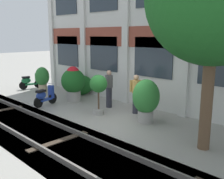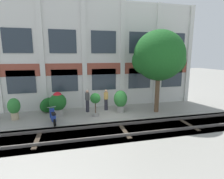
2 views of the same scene
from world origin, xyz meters
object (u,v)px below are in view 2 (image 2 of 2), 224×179
at_px(scooter_second_parked, 53,117).
at_px(topiary_hedge, 48,105).
at_px(potted_plant_terracotta_small, 95,100).
at_px(potted_plant_stone_basin, 120,100).
at_px(resident_watching_tracks, 106,99).
at_px(potted_plant_glazed_jar, 58,102).
at_px(broadleaf_tree, 159,57).
at_px(potted_plant_fluted_column, 14,107).
at_px(resident_by_doorway, 87,100).

distance_m(scooter_second_parked, topiary_hedge, 2.60).
xyz_separation_m(potted_plant_terracotta_small, scooter_second_parked, (-2.71, -0.87, -0.71)).
relative_size(potted_plant_stone_basin, potted_plant_terracotta_small, 0.99).
bearing_deg(potted_plant_stone_basin, topiary_hedge, 168.17).
bearing_deg(potted_plant_stone_basin, resident_watching_tracks, 148.34).
bearing_deg(potted_plant_glazed_jar, scooter_second_parked, -97.56).
height_order(broadleaf_tree, potted_plant_glazed_jar, broadleaf_tree).
relative_size(broadleaf_tree, potted_plant_glazed_jar, 3.48).
bearing_deg(scooter_second_parked, potted_plant_terracotta_small, -86.45).
bearing_deg(potted_plant_fluted_column, broadleaf_tree, -3.80).
distance_m(potted_plant_glazed_jar, resident_by_doorway, 2.10).
xyz_separation_m(broadleaf_tree, potted_plant_stone_basin, (-2.60, 0.67, -3.14)).
relative_size(potted_plant_glazed_jar, topiary_hedge, 1.22).
bearing_deg(resident_by_doorway, topiary_hedge, -40.63).
relative_size(potted_plant_fluted_column, resident_by_doorway, 0.86).
bearing_deg(scooter_second_parked, topiary_hedge, -1.18).
distance_m(potted_plant_stone_basin, resident_by_doorway, 2.46).
distance_m(potted_plant_terracotta_small, topiary_hedge, 3.74).
distance_m(broadleaf_tree, potted_plant_terracotta_small, 5.40).
distance_m(resident_by_doorway, topiary_hedge, 2.93).
relative_size(broadleaf_tree, potted_plant_fluted_column, 4.11).
height_order(potted_plant_glazed_jar, topiary_hedge, potted_plant_glazed_jar).
xyz_separation_m(resident_watching_tracks, topiary_hedge, (-4.28, 0.50, -0.32)).
bearing_deg(potted_plant_terracotta_small, potted_plant_fluted_column, 174.06).
distance_m(potted_plant_glazed_jar, topiary_hedge, 1.37).
bearing_deg(topiary_hedge, broadleaf_tree, -12.72).
bearing_deg(potted_plant_glazed_jar, potted_plant_terracotta_small, -14.00).
distance_m(broadleaf_tree, scooter_second_parked, 8.15).
bearing_deg(potted_plant_glazed_jar, resident_by_doorway, 11.17).
relative_size(broadleaf_tree, potted_plant_stone_basin, 3.67).
bearing_deg(resident_watching_tracks, topiary_hedge, -149.25).
distance_m(potted_plant_glazed_jar, potted_plant_terracotta_small, 2.60).
height_order(potted_plant_fluted_column, topiary_hedge, potted_plant_fluted_column).
bearing_deg(resident_watching_tracks, broadleaf_tree, 17.76).
height_order(scooter_second_parked, topiary_hedge, topiary_hedge).
bearing_deg(topiary_hedge, potted_plant_terracotta_small, -26.83).
bearing_deg(broadleaf_tree, resident_watching_tracks, 160.37).
xyz_separation_m(potted_plant_fluted_column, resident_watching_tracks, (6.23, 0.62, 0.04)).
xyz_separation_m(potted_plant_glazed_jar, potted_plant_terracotta_small, (2.52, -0.63, 0.18)).
distance_m(potted_plant_fluted_column, resident_by_doorway, 4.83).
distance_m(scooter_second_parked, resident_by_doorway, 2.99).
height_order(potted_plant_fluted_column, resident_by_doorway, resident_by_doorway).
height_order(potted_plant_stone_basin, resident_by_doorway, resident_by_doorway).
bearing_deg(resident_by_doorway, broadleaf_tree, 139.09).
distance_m(potted_plant_terracotta_small, scooter_second_parked, 2.93).
bearing_deg(broadleaf_tree, potted_plant_glazed_jar, 174.08).
xyz_separation_m(broadleaf_tree, potted_plant_fluted_column, (-9.81, 0.65, -3.21)).
relative_size(potted_plant_stone_basin, resident_watching_tracks, 1.00).
xyz_separation_m(broadleaf_tree, topiary_hedge, (-7.85, 1.77, -3.49)).
height_order(potted_plant_glazed_jar, resident_by_doorway, potted_plant_glazed_jar).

